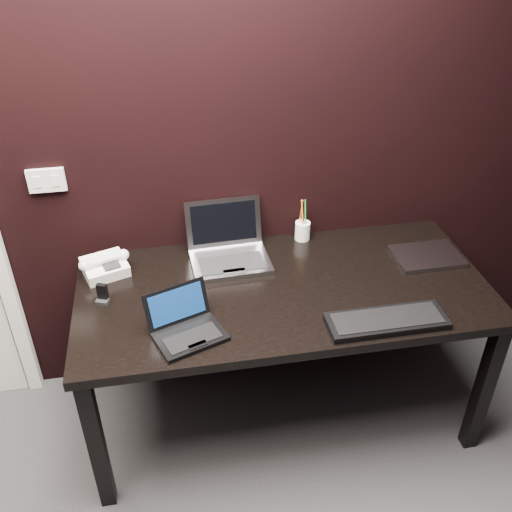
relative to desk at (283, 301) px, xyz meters
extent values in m
plane|color=black|center=(-0.30, 0.40, 0.64)|extent=(4.00, 0.00, 4.00)
cube|color=silver|center=(-0.92, 0.39, 0.46)|extent=(0.15, 0.02, 0.10)
cube|color=silver|center=(-0.95, 0.38, 0.46)|extent=(0.03, 0.01, 0.05)
cube|color=silver|center=(-0.88, 0.38, 0.46)|extent=(0.03, 0.01, 0.05)
cube|color=black|center=(0.00, 0.00, 0.06)|extent=(1.70, 0.80, 0.04)
cube|color=black|center=(-0.80, -0.35, -0.31)|extent=(0.06, 0.06, 0.70)
cube|color=black|center=(0.80, -0.35, -0.31)|extent=(0.06, 0.06, 0.70)
cube|color=black|center=(-0.80, 0.35, -0.31)|extent=(0.06, 0.06, 0.70)
cube|color=black|center=(0.80, 0.35, -0.31)|extent=(0.06, 0.06, 0.70)
cube|color=black|center=(-0.41, -0.25, 0.09)|extent=(0.29, 0.25, 0.02)
cube|color=black|center=(-0.40, -0.27, 0.10)|extent=(0.22, 0.16, 0.00)
cube|color=black|center=(-0.39, -0.31, 0.10)|extent=(0.07, 0.05, 0.00)
cube|color=black|center=(-0.45, -0.15, 0.16)|extent=(0.25, 0.13, 0.14)
cube|color=#0A234E|center=(-0.44, -0.15, 0.17)|extent=(0.21, 0.11, 0.12)
cube|color=#9A9A9F|center=(-0.19, 0.20, 0.09)|extent=(0.35, 0.26, 0.02)
cube|color=black|center=(-0.19, 0.17, 0.10)|extent=(0.28, 0.15, 0.00)
cube|color=gray|center=(-0.19, 0.11, 0.10)|extent=(0.10, 0.04, 0.00)
cube|color=#A5A5AB|center=(-0.20, 0.35, 0.21)|extent=(0.34, 0.08, 0.21)
cube|color=black|center=(-0.20, 0.34, 0.21)|extent=(0.29, 0.06, 0.17)
cube|color=black|center=(0.33, -0.30, 0.09)|extent=(0.46, 0.16, 0.03)
cube|color=black|center=(0.33, -0.30, 0.11)|extent=(0.42, 0.13, 0.00)
cube|color=gray|center=(0.67, 0.09, 0.09)|extent=(0.29, 0.21, 0.02)
cube|color=white|center=(-0.73, 0.23, 0.11)|extent=(0.22, 0.21, 0.07)
cylinder|color=silver|center=(-0.73, 0.22, 0.15)|extent=(0.17, 0.09, 0.04)
sphere|color=silver|center=(-0.81, 0.19, 0.15)|extent=(0.06, 0.06, 0.05)
sphere|color=white|center=(-0.65, 0.25, 0.15)|extent=(0.06, 0.06, 0.05)
cube|color=black|center=(-0.70, 0.19, 0.14)|extent=(0.08, 0.07, 0.01)
cube|color=black|center=(-0.73, 0.03, 0.12)|extent=(0.04, 0.03, 0.08)
cube|color=black|center=(-0.73, 0.02, 0.09)|extent=(0.06, 0.05, 0.02)
cylinder|color=white|center=(0.17, 0.35, 0.12)|extent=(0.08, 0.08, 0.09)
cylinder|color=#E94815|center=(0.16, 0.36, 0.22)|extent=(0.01, 0.03, 0.13)
cylinder|color=#268E2E|center=(0.17, 0.34, 0.22)|extent=(0.01, 0.02, 0.13)
cylinder|color=black|center=(0.17, 0.36, 0.22)|extent=(0.01, 0.01, 0.13)
cylinder|color=orange|center=(0.16, 0.34, 0.22)|extent=(0.01, 0.03, 0.13)
camera|label=1|loc=(-0.45, -1.84, 1.50)|focal=40.00mm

